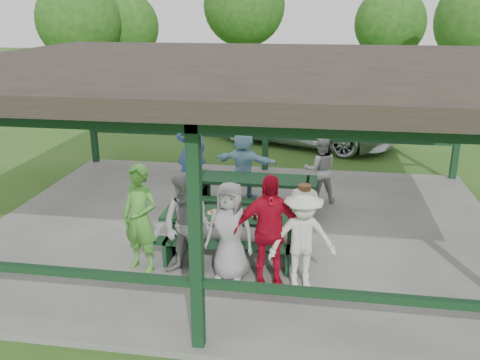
% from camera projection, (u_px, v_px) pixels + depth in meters
% --- Properties ---
extents(ground, '(90.00, 90.00, 0.00)m').
position_uv_depth(ground, '(244.00, 231.00, 10.12)').
color(ground, '#29541A').
rests_on(ground, ground).
extents(concrete_slab, '(10.00, 8.00, 0.10)m').
position_uv_depth(concrete_slab, '(244.00, 228.00, 10.11)').
color(concrete_slab, slate).
rests_on(concrete_slab, ground).
extents(pavilion_structure, '(10.60, 8.60, 3.24)m').
position_uv_depth(pavilion_structure, '(244.00, 69.00, 9.10)').
color(pavilion_structure, black).
rests_on(pavilion_structure, concrete_slab).
extents(picnic_table_near, '(2.39, 1.39, 0.75)m').
position_uv_depth(picnic_table_near, '(232.00, 229.00, 8.82)').
color(picnic_table_near, black).
rests_on(picnic_table_near, concrete_slab).
extents(picnic_table_far, '(2.59, 1.39, 0.75)m').
position_uv_depth(picnic_table_far, '(254.00, 190.00, 10.67)').
color(picnic_table_far, black).
rests_on(picnic_table_far, concrete_slab).
extents(table_setting, '(2.29, 0.45, 0.10)m').
position_uv_depth(table_setting, '(236.00, 211.00, 8.75)').
color(table_setting, white).
rests_on(table_setting, picnic_table_near).
extents(contestant_green, '(0.76, 0.62, 1.79)m').
position_uv_depth(contestant_green, '(140.00, 218.00, 8.17)').
color(contestant_green, '#4C9C35').
rests_on(contestant_green, concrete_slab).
extents(contestant_grey_left, '(0.99, 0.86, 1.73)m').
position_uv_depth(contestant_grey_left, '(187.00, 227.00, 7.93)').
color(contestant_grey_left, gray).
rests_on(contestant_grey_left, concrete_slab).
extents(contestant_grey_mid, '(0.85, 0.62, 1.60)m').
position_uv_depth(contestant_grey_mid, '(230.00, 231.00, 7.92)').
color(contestant_grey_mid, '#949396').
rests_on(contestant_grey_mid, concrete_slab).
extents(contestant_red, '(1.12, 0.66, 1.80)m').
position_uv_depth(contestant_red, '(268.00, 231.00, 7.70)').
color(contestant_red, red).
rests_on(contestant_red, concrete_slab).
extents(contestant_white_fedora, '(1.17, 0.86, 1.67)m').
position_uv_depth(contestant_white_fedora, '(302.00, 239.00, 7.64)').
color(contestant_white_fedora, silver).
rests_on(contestant_white_fedora, concrete_slab).
extents(spectator_lblue, '(1.53, 0.75, 1.58)m').
position_uv_depth(spectator_lblue, '(244.00, 164.00, 11.39)').
color(spectator_lblue, '#8DBDDB').
rests_on(spectator_lblue, concrete_slab).
extents(spectator_blue, '(0.77, 0.58, 1.90)m').
position_uv_depth(spectator_blue, '(191.00, 149.00, 12.00)').
color(spectator_blue, '#3E5BA3').
rests_on(spectator_blue, concrete_slab).
extents(spectator_grey, '(0.82, 0.69, 1.50)m').
position_uv_depth(spectator_grey, '(320.00, 170.00, 11.13)').
color(spectator_grey, '#959597').
rests_on(spectator_grey, concrete_slab).
extents(pickup_truck, '(6.26, 4.50, 1.58)m').
position_uv_depth(pickup_truck, '(309.00, 119.00, 16.50)').
color(pickup_truck, silver).
rests_on(pickup_truck, ground).
extents(farm_trailer, '(3.36, 2.24, 1.19)m').
position_uv_depth(farm_trailer, '(235.00, 114.00, 18.31)').
color(farm_trailer, '#1B3298').
rests_on(farm_trailer, ground).
extents(tree_far_left, '(3.22, 3.22, 5.03)m').
position_uv_depth(tree_far_left, '(124.00, 27.00, 23.37)').
color(tree_far_left, '#342114').
rests_on(tree_far_left, ground).
extents(tree_left, '(4.09, 4.09, 6.39)m').
position_uv_depth(tree_left, '(244.00, 6.00, 25.47)').
color(tree_left, '#342114').
rests_on(tree_left, ground).
extents(tree_mid, '(3.33, 3.33, 5.20)m').
position_uv_depth(tree_mid, '(390.00, 24.00, 23.99)').
color(tree_mid, '#342114').
rests_on(tree_mid, ground).
extents(tree_edge_left, '(3.51, 3.51, 5.48)m').
position_uv_depth(tree_edge_left, '(79.00, 21.00, 21.38)').
color(tree_edge_left, '#342114').
rests_on(tree_edge_left, ground).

